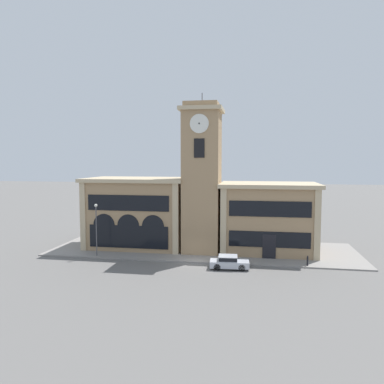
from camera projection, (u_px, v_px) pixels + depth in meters
The scene contains 8 objects.
ground_plane at pixel (195, 263), 41.18m from camera, with size 300.00×300.00×0.00m, color #605E5B.
sidewalk_kerb at pixel (203, 249), 47.34m from camera, with size 37.77×12.56×0.15m.
clock_tower at pixel (202, 178), 45.49m from camera, with size 5.08×5.08×19.37m.
town_hall_left_wing at pixel (138, 212), 48.88m from camera, with size 13.09×8.29×9.05m.
town_hall_right_wing at pixel (268, 217), 46.08m from camera, with size 11.87×8.29×8.54m.
parked_car_near at pixel (229, 262), 39.10m from camera, with size 4.18×2.14×1.37m.
street_lamp at pixel (96, 222), 43.60m from camera, with size 0.36×0.36×6.11m.
bollard at pixel (307, 261), 39.64m from camera, with size 0.18×0.18×1.06m.
Camera 1 is at (6.49, -39.87, 11.22)m, focal length 35.00 mm.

